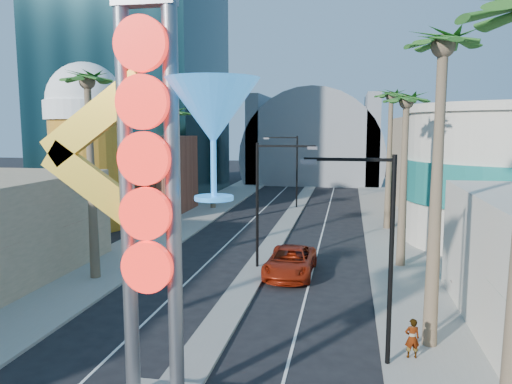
% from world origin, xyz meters
% --- Properties ---
extents(sidewalk_west, '(5.00, 100.00, 0.15)m').
position_xyz_m(sidewalk_west, '(-9.50, 35.00, 0.07)').
color(sidewalk_west, gray).
rests_on(sidewalk_west, ground).
extents(sidewalk_east, '(5.00, 100.00, 0.15)m').
position_xyz_m(sidewalk_east, '(9.50, 35.00, 0.07)').
color(sidewalk_east, gray).
rests_on(sidewalk_east, ground).
extents(median, '(1.60, 84.00, 0.15)m').
position_xyz_m(median, '(0.00, 38.00, 0.07)').
color(median, gray).
rests_on(median, ground).
extents(hotel_tower, '(20.00, 20.00, 50.00)m').
position_xyz_m(hotel_tower, '(-22.00, 52.00, 25.00)').
color(hotel_tower, black).
rests_on(hotel_tower, ground).
extents(brick_filler_west, '(10.00, 10.00, 8.00)m').
position_xyz_m(brick_filler_west, '(-16.00, 38.00, 4.00)').
color(brick_filler_west, brown).
rests_on(brick_filler_west, ground).
extents(filler_east, '(10.00, 20.00, 10.00)m').
position_xyz_m(filler_east, '(16.00, 48.00, 5.00)').
color(filler_east, '#9B8464').
rests_on(filler_east, ground).
extents(beer_mug, '(7.00, 7.00, 14.50)m').
position_xyz_m(beer_mug, '(-17.00, 30.00, 7.84)').
color(beer_mug, '#BA6918').
rests_on(beer_mug, ground).
extents(canopy, '(22.00, 16.00, 22.00)m').
position_xyz_m(canopy, '(0.00, 72.00, 4.31)').
color(canopy, slate).
rests_on(canopy, ground).
extents(neon_sign, '(6.53, 2.60, 12.55)m').
position_xyz_m(neon_sign, '(0.82, 2.96, 7.31)').
color(neon_sign, gray).
rests_on(neon_sign, ground).
extents(streetlight_0, '(3.79, 0.25, 8.00)m').
position_xyz_m(streetlight_0, '(0.55, 20.00, 4.88)').
color(streetlight_0, black).
rests_on(streetlight_0, ground).
extents(streetlight_1, '(3.79, 0.25, 8.00)m').
position_xyz_m(streetlight_1, '(-0.55, 44.00, 4.88)').
color(streetlight_1, black).
rests_on(streetlight_1, ground).
extents(streetlight_2, '(3.45, 0.25, 8.00)m').
position_xyz_m(streetlight_2, '(6.72, 8.00, 4.83)').
color(streetlight_2, black).
rests_on(streetlight_2, ground).
extents(palm_1, '(2.40, 2.40, 12.70)m').
position_xyz_m(palm_1, '(-9.00, 16.00, 10.82)').
color(palm_1, brown).
rests_on(palm_1, ground).
extents(palm_2, '(2.40, 2.40, 11.20)m').
position_xyz_m(palm_2, '(-9.00, 30.00, 9.48)').
color(palm_2, brown).
rests_on(palm_2, ground).
extents(palm_3, '(2.40, 2.40, 11.20)m').
position_xyz_m(palm_3, '(-9.00, 42.00, 9.48)').
color(palm_3, brown).
rests_on(palm_3, ground).
extents(palm_5, '(2.40, 2.40, 13.20)m').
position_xyz_m(palm_5, '(9.00, 10.00, 11.27)').
color(palm_5, brown).
rests_on(palm_5, ground).
extents(palm_6, '(2.40, 2.40, 11.70)m').
position_xyz_m(palm_6, '(9.00, 22.00, 9.93)').
color(palm_6, brown).
rests_on(palm_6, ground).
extents(palm_7, '(2.40, 2.40, 12.70)m').
position_xyz_m(palm_7, '(9.00, 34.00, 10.82)').
color(palm_7, brown).
rests_on(palm_7, ground).
extents(red_pickup, '(2.92, 6.11, 1.68)m').
position_xyz_m(red_pickup, '(2.23, 18.98, 0.84)').
color(red_pickup, '#9B210B').
rests_on(red_pickup, ground).
extents(pedestrian_a, '(0.62, 0.46, 1.56)m').
position_xyz_m(pedestrian_a, '(8.14, 8.64, 0.93)').
color(pedestrian_a, gray).
rests_on(pedestrian_a, sidewalk_east).
extents(pedestrian_b, '(0.89, 0.76, 1.58)m').
position_xyz_m(pedestrian_b, '(11.30, 16.06, 0.94)').
color(pedestrian_b, gray).
rests_on(pedestrian_b, sidewalk_east).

